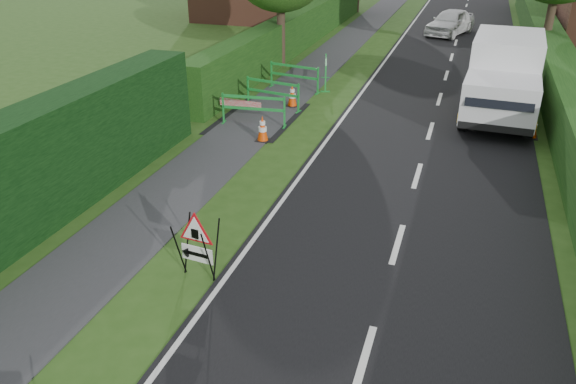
# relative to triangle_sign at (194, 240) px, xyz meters

# --- Properties ---
(ground) EXTENTS (120.00, 120.00, 0.00)m
(ground) POSITION_rel_triangle_sign_xyz_m (0.87, -2.20, -0.80)
(ground) COLOR #264915
(ground) RESTS_ON ground
(road_surface) EXTENTS (6.00, 90.00, 0.02)m
(road_surface) POSITION_rel_triangle_sign_xyz_m (3.37, 32.80, -0.79)
(road_surface) COLOR black
(road_surface) RESTS_ON ground
(footpath) EXTENTS (2.00, 90.00, 0.02)m
(footpath) POSITION_rel_triangle_sign_xyz_m (-2.13, 32.80, -0.79)
(footpath) COLOR #2D2D30
(footpath) RESTS_ON ground
(hedge_west_far) EXTENTS (1.00, 24.00, 1.80)m
(hedge_west_far) POSITION_rel_triangle_sign_xyz_m (-4.13, 19.80, -0.80)
(hedge_west_far) COLOR #14380F
(hedge_west_far) RESTS_ON ground
(hedge_east) EXTENTS (1.20, 50.00, 1.50)m
(hedge_east) POSITION_rel_triangle_sign_xyz_m (7.37, 13.80, -0.80)
(hedge_east) COLOR #14380F
(hedge_east) RESTS_ON ground
(triangle_sign) EXTENTS (0.86, 0.86, 1.15)m
(triangle_sign) POSITION_rel_triangle_sign_xyz_m (0.00, 0.00, 0.00)
(triangle_sign) COLOR black
(triangle_sign) RESTS_ON ground
(works_van) EXTENTS (2.44, 5.60, 2.50)m
(works_van) POSITION_rel_triangle_sign_xyz_m (5.35, 11.62, 0.53)
(works_van) COLOR silver
(works_van) RESTS_ON ground
(traffic_cone_0) EXTENTS (0.38, 0.38, 0.79)m
(traffic_cone_0) POSITION_rel_triangle_sign_xyz_m (6.30, 9.67, -0.41)
(traffic_cone_0) COLOR black
(traffic_cone_0) RESTS_ON ground
(traffic_cone_1) EXTENTS (0.38, 0.38, 0.79)m
(traffic_cone_1) POSITION_rel_triangle_sign_xyz_m (5.87, 10.90, -0.41)
(traffic_cone_1) COLOR black
(traffic_cone_1) RESTS_ON ground
(traffic_cone_2) EXTENTS (0.38, 0.38, 0.79)m
(traffic_cone_2) POSITION_rel_triangle_sign_xyz_m (5.85, 14.01, -0.41)
(traffic_cone_2) COLOR black
(traffic_cone_2) RESTS_ON ground
(traffic_cone_3) EXTENTS (0.38, 0.38, 0.79)m
(traffic_cone_3) POSITION_rel_triangle_sign_xyz_m (-1.29, 6.91, -0.41)
(traffic_cone_3) COLOR black
(traffic_cone_3) RESTS_ON ground
(traffic_cone_4) EXTENTS (0.38, 0.38, 0.79)m
(traffic_cone_4) POSITION_rel_triangle_sign_xyz_m (-1.48, 10.38, -0.41)
(traffic_cone_4) COLOR black
(traffic_cone_4) RESTS_ON ground
(ped_barrier_0) EXTENTS (2.09, 0.56, 1.00)m
(ped_barrier_0) POSITION_rel_triangle_sign_xyz_m (-2.04, 8.12, -0.17)
(ped_barrier_0) COLOR #18852F
(ped_barrier_0) RESTS_ON ground
(ped_barrier_1) EXTENTS (2.09, 0.72, 1.00)m
(ped_barrier_1) POSITION_rel_triangle_sign_xyz_m (-2.05, 9.97, -0.17)
(ped_barrier_1) COLOR #18852F
(ped_barrier_1) RESTS_ON ground
(ped_barrier_2) EXTENTS (2.09, 0.73, 1.00)m
(ped_barrier_2) POSITION_rel_triangle_sign_xyz_m (-2.02, 12.32, -0.17)
(ped_barrier_2) COLOR #18852F
(ped_barrier_2) RESTS_ON ground
(ped_barrier_3) EXTENTS (0.86, 2.08, 1.00)m
(ped_barrier_3) POSITION_rel_triangle_sign_xyz_m (-1.08, 13.41, -0.17)
(ped_barrier_3) COLOR #18852F
(ped_barrier_3) RESTS_ON ground
(redwhite_plank) EXTENTS (1.50, 0.16, 0.25)m
(redwhite_plank) POSITION_rel_triangle_sign_xyz_m (-2.75, 8.75, -0.80)
(redwhite_plank) COLOR red
(redwhite_plank) RESTS_ON ground
(hatchback_car) EXTENTS (2.79, 4.33, 1.37)m
(hatchback_car) POSITION_rel_triangle_sign_xyz_m (2.86, 25.53, -0.11)
(hatchback_car) COLOR white
(hatchback_car) RESTS_ON ground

